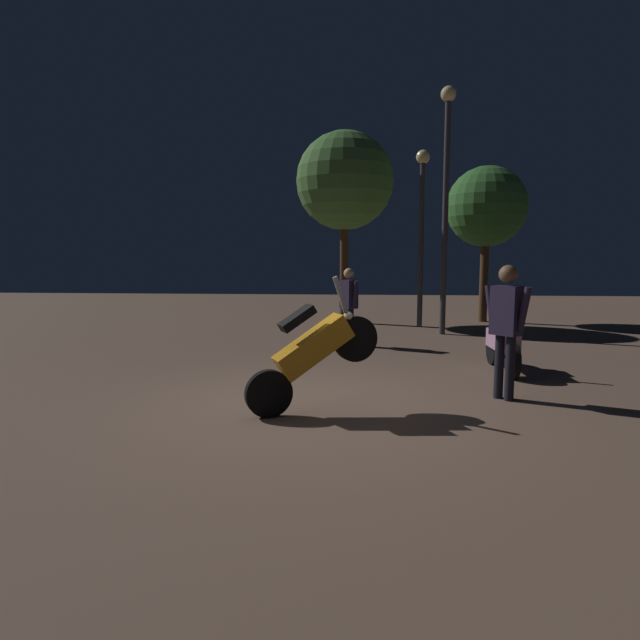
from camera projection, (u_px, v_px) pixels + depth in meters
ground_plane at (308, 405)px, 6.67m from camera, size 40.00×40.00×0.00m
motorcycle_orange_foreground at (313, 351)px, 6.26m from camera, size 1.54×0.82×1.63m
motorcycle_pink_parked_left at (502, 345)px, 8.61m from camera, size 0.33×1.66×1.11m
person_rider_beside at (349, 300)px, 11.08m from camera, size 0.46×0.59×1.63m
person_bystander_far at (506, 319)px, 6.81m from camera, size 0.52×0.55×1.76m
streetlamp_near at (422, 215)px, 13.84m from camera, size 0.36×0.36×4.62m
streetlamp_far at (446, 183)px, 12.42m from camera, size 0.36×0.36×5.79m
tree_left_bg at (486, 207)px, 14.99m from camera, size 2.26×2.26×4.42m
tree_center_bg at (345, 182)px, 14.71m from camera, size 2.72×2.72×5.33m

